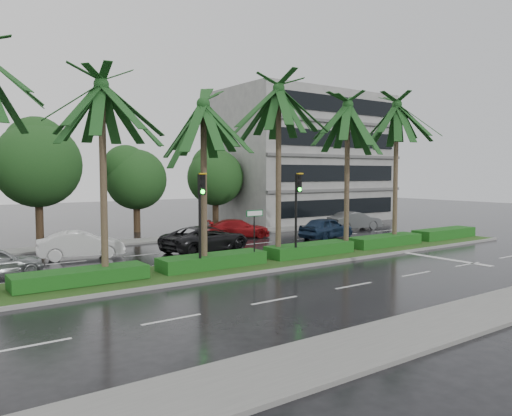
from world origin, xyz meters
TOP-DOWN VIEW (x-y plane):
  - ground at (0.00, 0.00)m, footprint 120.00×120.00m
  - near_sidewalk at (0.00, -10.20)m, footprint 40.00×2.40m
  - far_sidewalk at (0.00, 12.00)m, footprint 40.00×2.00m
  - median at (0.00, 1.00)m, footprint 36.00×4.00m
  - hedge at (0.00, 1.00)m, footprint 35.20×1.40m
  - lane_markings at (3.04, -0.43)m, footprint 34.00×13.06m
  - palm_row at (-1.25, 1.02)m, footprint 26.30×4.20m
  - signal_median_left at (-4.00, 0.30)m, footprint 0.34×0.42m
  - signal_median_right at (1.50, 0.30)m, footprint 0.34×0.42m
  - street_sign at (-1.00, 0.48)m, footprint 0.95×0.09m
  - bg_trees at (-0.12, 17.59)m, footprint 33.12×5.79m
  - building at (17.00, 18.00)m, footprint 16.00×10.00m
  - car_white at (-7.00, 7.89)m, footprint 2.33×4.59m
  - car_darkgrey at (-0.50, 6.01)m, footprint 3.49×5.78m
  - car_red at (4.50, 10.16)m, footprint 3.28×4.73m
  - car_blue at (9.00, 6.08)m, footprint 2.46×4.62m
  - car_grey at (14.77, 8.88)m, footprint 2.30×4.56m

SIDE VIEW (x-z plane):
  - ground at x=0.00m, z-range 0.00..0.00m
  - lane_markings at x=3.04m, z-range 0.00..0.01m
  - near_sidewalk at x=0.00m, z-range 0.00..0.12m
  - far_sidewalk at x=0.00m, z-range 0.00..0.12m
  - median at x=0.00m, z-range 0.00..0.16m
  - hedge at x=0.00m, z-range 0.15..0.75m
  - car_red at x=4.50m, z-range 0.00..1.27m
  - car_grey at x=14.77m, z-range 0.00..1.44m
  - car_white at x=-7.00m, z-range 0.00..1.44m
  - car_blue at x=9.00m, z-range 0.00..1.50m
  - car_darkgrey at x=-0.50m, z-range 0.00..1.50m
  - street_sign at x=-1.00m, z-range 0.82..3.42m
  - signal_median_left at x=-4.00m, z-range 0.82..5.18m
  - signal_median_right at x=1.50m, z-range 0.82..5.18m
  - bg_trees at x=-0.12m, z-range 0.65..9.01m
  - building at x=17.00m, z-range 0.00..12.00m
  - palm_row at x=-1.25m, z-range 2.95..12.40m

